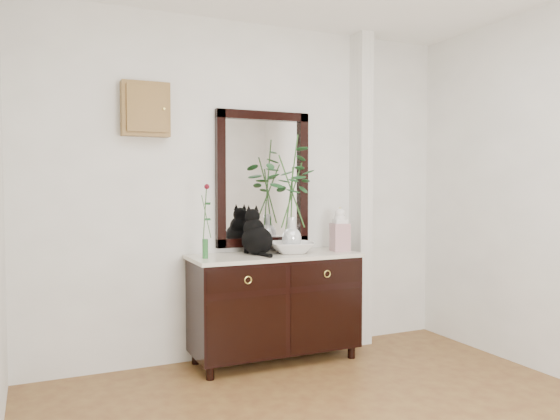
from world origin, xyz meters
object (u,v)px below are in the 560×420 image
sideboard (275,302)px  ginger_jar (340,229)px  lotus_bowl (292,248)px  cat (257,231)px

sideboard → ginger_jar: bearing=-3.5°
ginger_jar → lotus_bowl: bearing=175.0°
cat → ginger_jar: bearing=-15.1°
sideboard → ginger_jar: size_ratio=3.67×
lotus_bowl → ginger_jar: ginger_jar is taller
ginger_jar → sideboard: bearing=176.5°
sideboard → lotus_bowl: 0.45m
sideboard → lotus_bowl: (0.15, 0.00, 0.42)m
cat → ginger_jar: size_ratio=1.00×
cat → ginger_jar: (0.70, -0.07, -0.00)m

